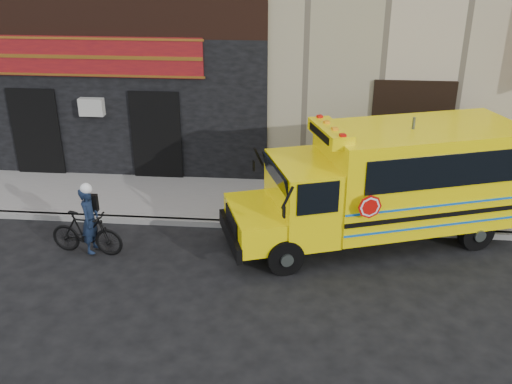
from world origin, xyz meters
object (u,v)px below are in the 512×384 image
at_px(school_bus, 392,180).
at_px(bicycle, 86,233).
at_px(sign_pole, 408,174).
at_px(cyclist, 90,222).

height_order(school_bus, bicycle, school_bus).
relative_size(sign_pole, cyclist, 1.93).
bearing_deg(school_bus, bicycle, -168.78).
xyz_separation_m(school_bus, sign_pole, (0.35, 0.02, 0.16)).
distance_m(school_bus, cyclist, 6.96).
distance_m(school_bus, sign_pole, 0.38).
relative_size(bicycle, cyclist, 1.10).
bearing_deg(cyclist, sign_pole, -78.35).
relative_size(school_bus, sign_pole, 2.40).
distance_m(bicycle, cyclist, 0.29).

